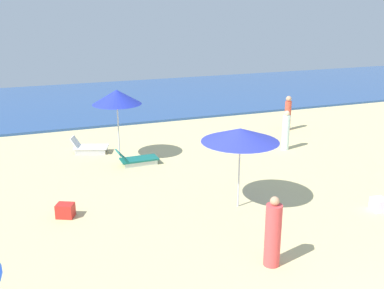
# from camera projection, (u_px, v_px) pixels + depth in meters

# --- Properties ---
(ocean) EXTENTS (60.00, 12.62, 0.12)m
(ocean) POSITION_uv_depth(u_px,v_px,m) (120.00, 99.00, 28.10)
(ocean) COLOR #2A508E
(ocean) RESTS_ON ground_plane
(umbrella_1) EXTENTS (1.81, 1.81, 2.71)m
(umbrella_1) POSITION_uv_depth(u_px,v_px,m) (117.00, 97.00, 16.52)
(umbrella_1) COLOR silver
(umbrella_1) RESTS_ON ground_plane
(lounge_chair_1_0) EXTENTS (1.54, 1.06, 0.66)m
(lounge_chair_1_0) POSITION_uv_depth(u_px,v_px,m) (89.00, 147.00, 18.00)
(lounge_chair_1_0) COLOR silver
(lounge_chair_1_0) RESTS_ON ground_plane
(lounge_chair_1_1) EXTENTS (1.53, 0.68, 0.62)m
(lounge_chair_1_1) POSITION_uv_depth(u_px,v_px,m) (136.00, 159.00, 16.66)
(lounge_chair_1_1) COLOR silver
(lounge_chair_1_1) RESTS_ON ground_plane
(umbrella_4) EXTENTS (2.22, 2.22, 2.38)m
(umbrella_4) POSITION_uv_depth(u_px,v_px,m) (240.00, 135.00, 12.65)
(umbrella_4) COLOR silver
(umbrella_4) RESTS_ON ground_plane
(beachgoer_0) EXTENTS (0.44, 0.44, 1.69)m
(beachgoer_0) POSITION_uv_depth(u_px,v_px,m) (273.00, 234.00, 10.09)
(beachgoer_0) COLOR #EC4A4D
(beachgoer_0) RESTS_ON ground_plane
(beachgoer_1) EXTENTS (0.34, 0.34, 1.63)m
(beachgoer_1) POSITION_uv_depth(u_px,v_px,m) (288.00, 114.00, 21.13)
(beachgoer_1) COLOR #D84D38
(beachgoer_1) RESTS_ON ground_plane
(beachgoer_4) EXTENTS (0.32, 0.32, 1.62)m
(beachgoer_4) POSITION_uv_depth(u_px,v_px,m) (286.00, 131.00, 18.29)
(beachgoer_4) COLOR white
(beachgoer_4) RESTS_ON ground_plane
(cooler_box_1) EXTENTS (0.43, 0.48, 0.35)m
(cooler_box_1) POSITION_uv_depth(u_px,v_px,m) (379.00, 204.00, 13.00)
(cooler_box_1) COLOR white
(cooler_box_1) RESTS_ON ground_plane
(cooler_box_2) EXTENTS (0.58, 0.53, 0.39)m
(cooler_box_2) POSITION_uv_depth(u_px,v_px,m) (65.00, 211.00, 12.57)
(cooler_box_2) COLOR red
(cooler_box_2) RESTS_ON ground_plane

